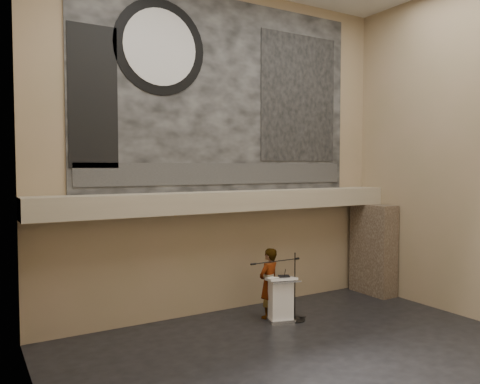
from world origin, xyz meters
TOP-DOWN VIEW (x-y plane):
  - floor at (0.00, 0.00)m, footprint 10.00×10.00m
  - wall_back at (0.00, 4.00)m, footprint 10.00×0.02m
  - wall_left at (-5.00, 0.00)m, footprint 0.02×8.00m
  - soffit at (0.00, 3.60)m, footprint 10.00×0.80m
  - sprinkler_left at (-1.60, 3.55)m, footprint 0.04×0.04m
  - sprinkler_right at (1.90, 3.55)m, footprint 0.04×0.04m
  - banner at (0.00, 3.97)m, footprint 8.00×0.05m
  - banner_text_strip at (0.00, 3.93)m, footprint 7.76×0.02m
  - banner_clock_rim at (-1.80, 3.93)m, footprint 2.30×0.02m
  - banner_clock_face at (-1.80, 3.91)m, footprint 1.84×0.02m
  - banner_building_print at (2.40, 3.93)m, footprint 2.60×0.02m
  - banner_brick_print at (-3.40, 3.93)m, footprint 1.10×0.02m
  - stone_pier at (4.65, 3.15)m, footprint 0.60×1.40m
  - lectern at (0.72, 2.44)m, footprint 0.80×0.66m
  - binder at (0.83, 2.45)m, footprint 0.33×0.30m
  - papers at (0.55, 2.45)m, footprint 0.33×0.38m
  - speaker_person at (0.64, 2.84)m, footprint 0.75×0.60m
  - mic_stand at (1.04, 2.35)m, footprint 1.55×0.52m

SIDE VIEW (x-z plane):
  - floor at x=0.00m, z-range 0.00..0.00m
  - mic_stand at x=1.04m, z-range -0.59..1.11m
  - lectern at x=0.72m, z-range -0.01..1.12m
  - speaker_person at x=0.64m, z-range 0.00..1.78m
  - papers at x=0.55m, z-range 1.10..1.10m
  - binder at x=0.83m, z-range 1.10..1.14m
  - stone_pier at x=4.65m, z-range 0.00..2.70m
  - sprinkler_left at x=-1.60m, z-range 2.64..2.70m
  - sprinkler_right at x=1.90m, z-range 2.64..2.70m
  - soffit at x=0.00m, z-range 2.70..3.20m
  - banner_text_strip at x=0.00m, z-range 3.38..3.93m
  - wall_back at x=0.00m, z-range 0.00..8.50m
  - wall_left at x=-5.00m, z-range 0.00..8.50m
  - banner_brick_print at x=-3.40m, z-range 3.80..7.00m
  - banner at x=0.00m, z-range 3.20..8.20m
  - banner_building_print at x=2.40m, z-range 4.00..7.60m
  - banner_clock_rim at x=-1.80m, z-range 5.55..7.85m
  - banner_clock_face at x=-1.80m, z-range 5.78..7.62m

